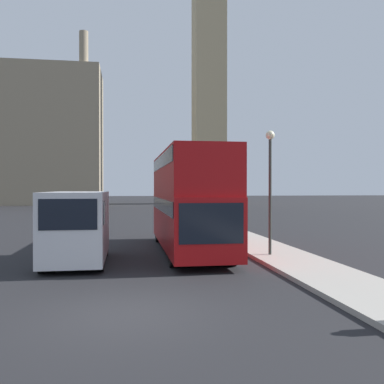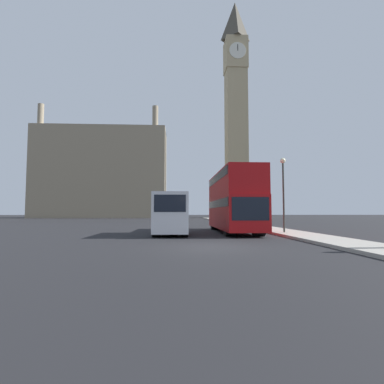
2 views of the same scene
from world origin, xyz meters
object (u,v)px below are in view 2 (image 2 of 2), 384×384
clock_tower (236,104)px  white_van (171,213)px  red_double_decker_bus (233,199)px  street_lamp (283,182)px

clock_tower → white_van: (-17.02, -61.78, -30.29)m
red_double_decker_bus → white_van: bearing=-152.3°
white_van → red_double_decker_bus: bearing=27.7°
red_double_decker_bus → white_van: size_ratio=2.06×
clock_tower → street_lamp: clock_tower is taller
clock_tower → red_double_decker_bus: (-12.44, -59.37, -29.30)m
red_double_decker_bus → street_lamp: bearing=-36.6°
street_lamp → clock_tower: bearing=81.3°
red_double_decker_bus → street_lamp: 3.90m
clock_tower → street_lamp: (-9.43, -61.61, -28.22)m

